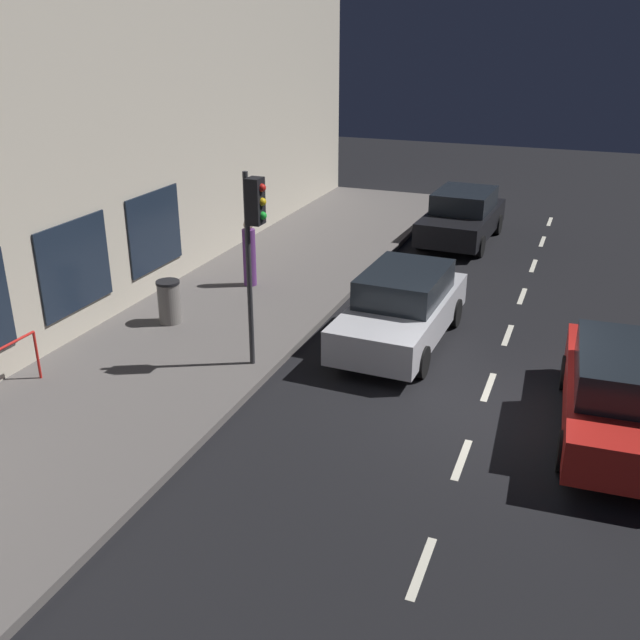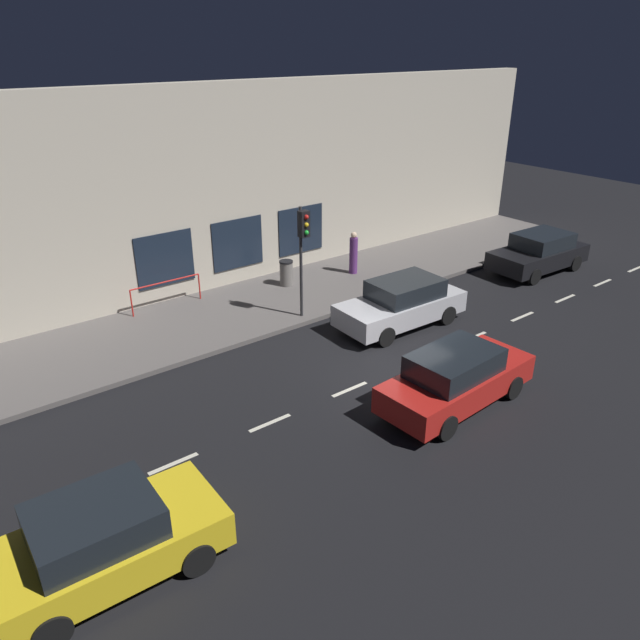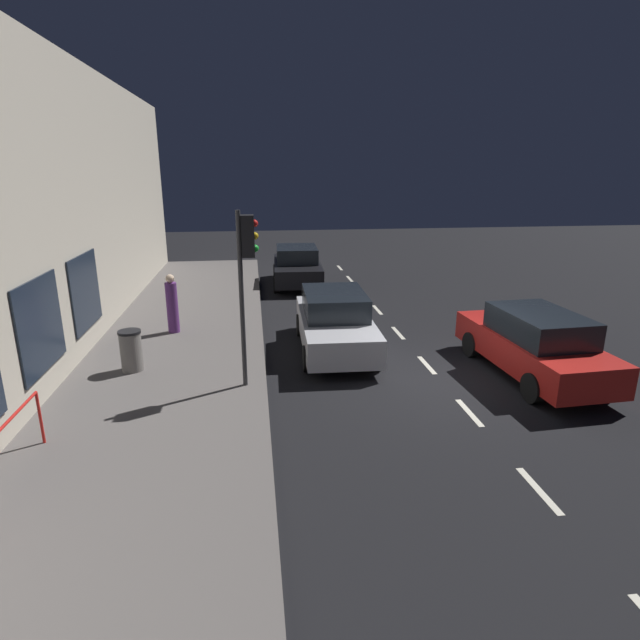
{
  "view_description": "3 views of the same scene",
  "coord_description": "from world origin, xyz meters",
  "px_view_note": "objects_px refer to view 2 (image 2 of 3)",
  "views": [
    {
      "loc": [
        -1.4,
        11.3,
        6.35
      ],
      "look_at": [
        2.8,
        0.56,
        1.55
      ],
      "focal_mm": 40.23,
      "sensor_mm": 36.0,
      "label": 1
    },
    {
      "loc": [
        -10.69,
        10.88,
        8.68
      ],
      "look_at": [
        1.81,
        1.23,
        1.32
      ],
      "focal_mm": 33.89,
      "sensor_mm": 36.0,
      "label": 2
    },
    {
      "loc": [
        4.18,
        10.43,
        4.72
      ],
      "look_at": [
        2.64,
        -1.33,
        1.18
      ],
      "focal_mm": 28.7,
      "sensor_mm": 36.0,
      "label": 3
    }
  ],
  "objects_px": {
    "parked_car_1": "(105,540)",
    "parked_car_2": "(402,303)",
    "traffic_light": "(303,237)",
    "parked_car_3": "(456,378)",
    "trash_bin": "(286,273)",
    "pedestrian_0": "(353,254)",
    "parked_car_0": "(539,252)"
  },
  "relations": [
    {
      "from": "parked_car_1",
      "to": "parked_car_2",
      "type": "distance_m",
      "value": 12.2
    },
    {
      "from": "traffic_light",
      "to": "trash_bin",
      "type": "distance_m",
      "value": 3.8
    },
    {
      "from": "parked_car_1",
      "to": "trash_bin",
      "type": "xyz_separation_m",
      "value": [
        9.27,
        -10.26,
        -0.15
      ]
    },
    {
      "from": "traffic_light",
      "to": "parked_car_1",
      "type": "distance_m",
      "value": 11.36
    },
    {
      "from": "trash_bin",
      "to": "parked_car_2",
      "type": "bearing_deg",
      "value": -166.89
    },
    {
      "from": "parked_car_0",
      "to": "trash_bin",
      "type": "height_order",
      "value": "parked_car_0"
    },
    {
      "from": "traffic_light",
      "to": "parked_car_0",
      "type": "bearing_deg",
      "value": -100.39
    },
    {
      "from": "parked_car_1",
      "to": "trash_bin",
      "type": "distance_m",
      "value": 13.83
    },
    {
      "from": "parked_car_3",
      "to": "parked_car_2",
      "type": "bearing_deg",
      "value": 148.7
    },
    {
      "from": "parked_car_3",
      "to": "trash_bin",
      "type": "xyz_separation_m",
      "value": [
        9.31,
        -1.16,
        -0.15
      ]
    },
    {
      "from": "pedestrian_0",
      "to": "trash_bin",
      "type": "distance_m",
      "value": 2.94
    },
    {
      "from": "traffic_light",
      "to": "parked_car_2",
      "type": "relative_size",
      "value": 0.84
    },
    {
      "from": "parked_car_1",
      "to": "parked_car_2",
      "type": "height_order",
      "value": "same"
    },
    {
      "from": "parked_car_3",
      "to": "parked_car_0",
      "type": "bearing_deg",
      "value": 110.85
    },
    {
      "from": "parked_car_0",
      "to": "parked_car_2",
      "type": "bearing_deg",
      "value": 94.54
    },
    {
      "from": "pedestrian_0",
      "to": "parked_car_3",
      "type": "bearing_deg",
      "value": 109.06
    },
    {
      "from": "parked_car_1",
      "to": "trash_bin",
      "type": "height_order",
      "value": "parked_car_1"
    },
    {
      "from": "parked_car_2",
      "to": "pedestrian_0",
      "type": "height_order",
      "value": "pedestrian_0"
    },
    {
      "from": "traffic_light",
      "to": "pedestrian_0",
      "type": "bearing_deg",
      "value": -61.47
    },
    {
      "from": "pedestrian_0",
      "to": "parked_car_1",
      "type": "bearing_deg",
      "value": 77.37
    },
    {
      "from": "traffic_light",
      "to": "pedestrian_0",
      "type": "height_order",
      "value": "traffic_light"
    },
    {
      "from": "traffic_light",
      "to": "parked_car_3",
      "type": "bearing_deg",
      "value": -179.64
    },
    {
      "from": "traffic_light",
      "to": "pedestrian_0",
      "type": "distance_m",
      "value": 5.05
    },
    {
      "from": "traffic_light",
      "to": "parked_car_1",
      "type": "height_order",
      "value": "traffic_light"
    },
    {
      "from": "parked_car_1",
      "to": "parked_car_3",
      "type": "xyz_separation_m",
      "value": [
        -0.04,
        -9.1,
        0.0
      ]
    },
    {
      "from": "parked_car_0",
      "to": "parked_car_1",
      "type": "bearing_deg",
      "value": 105.61
    },
    {
      "from": "parked_car_1",
      "to": "parked_car_2",
      "type": "bearing_deg",
      "value": 112.38
    },
    {
      "from": "parked_car_3",
      "to": "pedestrian_0",
      "type": "bearing_deg",
      "value": 152.25
    },
    {
      "from": "traffic_light",
      "to": "parked_car_2",
      "type": "xyz_separation_m",
      "value": [
        -2.22,
        -2.36,
        -2.17
      ]
    },
    {
      "from": "parked_car_2",
      "to": "trash_bin",
      "type": "distance_m",
      "value": 5.12
    },
    {
      "from": "parked_car_1",
      "to": "parked_car_3",
      "type": "bearing_deg",
      "value": 91.56
    },
    {
      "from": "traffic_light",
      "to": "trash_bin",
      "type": "bearing_deg",
      "value": -23.52
    }
  ]
}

